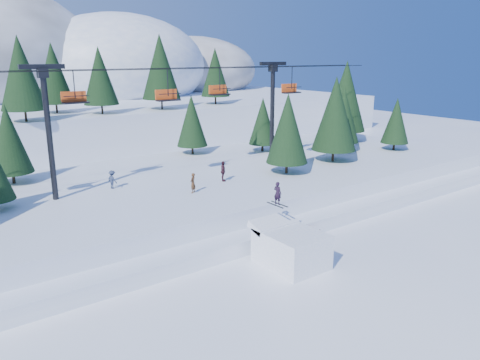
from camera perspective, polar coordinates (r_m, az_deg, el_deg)
ground at (r=29.27m, az=7.01°, el=-12.40°), size 160.00×160.00×0.00m
mid_shelf at (r=42.69m, az=-9.68°, el=-1.79°), size 70.00×22.00×2.50m
berm at (r=34.72m, az=-2.08°, el=-6.76°), size 70.00×6.00×1.10m
jump_kicker at (r=31.12m, az=6.13°, el=-8.07°), size 3.43×4.68×5.33m
chairlift at (r=41.41m, az=-9.51°, el=9.11°), size 47.23×3.21×10.28m
conifer_stand at (r=43.96m, az=-4.92°, el=6.75°), size 63.60×17.48×10.31m
distant_skiers at (r=39.77m, az=-10.27°, el=0.12°), size 33.69×7.18×1.88m
banner_near at (r=34.49m, az=8.13°, el=-7.08°), size 2.86×0.18×0.90m
banner_far at (r=39.27m, az=12.29°, el=-4.50°), size 2.80×0.63×0.90m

